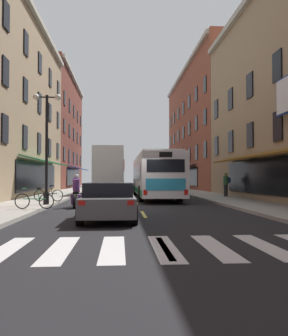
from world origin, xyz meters
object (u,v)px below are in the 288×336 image
sedan_near (113,184)px  transit_bus (154,176)px  motorcycle_rider (76,193)px  pedestrian_near (226,184)px  sedan_mid (109,200)px  street_lamp_twin (47,143)px  box_truck (110,171)px  bicycle_mid (34,200)px  bicycle_near (49,195)px

sedan_near → transit_bus: bearing=-78.7°
motorcycle_rider → pedestrian_near: 11.73m
motorcycle_rider → sedan_mid: bearing=-69.8°
sedan_mid → street_lamp_twin: 6.59m
box_truck → bicycle_mid: 14.48m
sedan_near → motorcycle_rider: 23.94m
transit_bus → street_lamp_twin: street_lamp_twin is taller
box_truck → sedan_mid: (0.48, -16.83, -1.34)m
box_truck → bicycle_mid: size_ratio=4.40×
bicycle_mid → box_truck: bearing=78.8°
transit_bus → sedan_near: transit_bus is taller
sedan_near → bicycle_near: bearing=-98.4°
bicycle_near → pedestrian_near: bearing=19.3°
street_lamp_twin → bicycle_mid: bearing=-89.6°
pedestrian_near → transit_bus: bearing=73.8°
motorcycle_rider → pedestrian_near: size_ratio=1.24×
box_truck → sedan_near: box_truck is taller
transit_bus → bicycle_mid: transit_bus is taller
motorcycle_rider → street_lamp_twin: size_ratio=0.37×
transit_bus → sedan_mid: (-2.84, -11.92, -0.95)m
transit_bus → street_lamp_twin: 9.32m
transit_bus → box_truck: 5.95m
box_truck → bicycle_mid: (-2.81, -14.13, -1.51)m
bicycle_mid → motorcycle_rider: bearing=54.5°
box_truck → street_lamp_twin: street_lamp_twin is taller
sedan_near → bicycle_mid: bearing=-96.1°
sedan_mid → street_lamp_twin: street_lamp_twin is taller
motorcycle_rider → bicycle_mid: 2.61m
sedan_mid → transit_bus: bearing=76.6°
box_truck → sedan_near: (-0.02, 11.90, -1.31)m
sedan_mid → pedestrian_near: size_ratio=2.71×
bicycle_mid → sedan_near: bearing=83.9°
box_truck → pedestrian_near: 10.05m
sedan_mid → bicycle_mid: 4.26m
bicycle_near → street_lamp_twin: bearing=-81.1°
sedan_near → box_truck: bearing=-89.9°
bicycle_mid → pedestrian_near: bearing=37.8°
transit_bus → sedan_mid: size_ratio=2.70×
transit_bus → box_truck: bearing=124.1°
sedan_near → motorcycle_rider: size_ratio=2.15×
box_truck → street_lamp_twin: bearing=-103.5°
sedan_mid → bicycle_mid: (-3.29, 2.70, -0.17)m
sedan_mid → pedestrian_near: bearing=55.2°
sedan_near → street_lamp_twin: bearing=-96.8°
box_truck → bicycle_near: (-3.17, -9.48, -1.51)m
street_lamp_twin → box_truck: bearing=76.5°
sedan_near → motorcycle_rider: bearing=-93.0°
motorcycle_rider → bicycle_near: bearing=126.7°
transit_bus → pedestrian_near: size_ratio=7.33×
box_truck → sedan_mid: bearing=-88.3°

